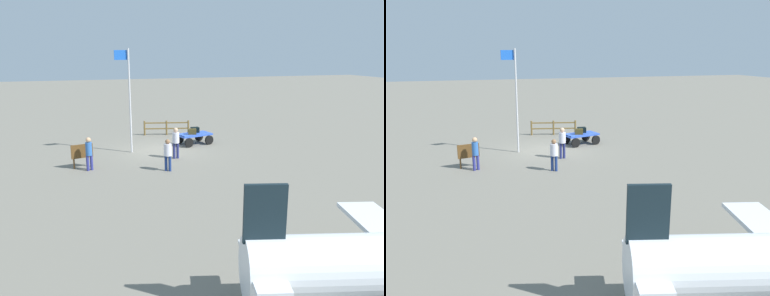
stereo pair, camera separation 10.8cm
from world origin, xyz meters
The scene contains 10 objects.
ground_plane centered at (0.00, 0.00, 0.00)m, with size 120.00×120.00×0.00m, color slate.
luggage_cart centered at (-2.29, -0.83, 0.49)m, with size 2.31×1.76×0.67m.
suitcase_tan centered at (-2.46, -1.17, 0.83)m, with size 0.52×0.41×0.33m.
suitcase_maroon centered at (-2.13, -0.68, 0.84)m, with size 0.55×0.40×0.34m.
worker_lead centered at (0.59, 4.24, 0.94)m, with size 0.53×0.53×1.58m.
worker_trailing centered at (-0.36, 2.12, 1.02)m, with size 0.42×0.42×1.70m.
worker_supervisor centered at (4.23, 3.04, 0.95)m, with size 0.40×0.40×1.65m.
flagpole centered at (1.81, 0.08, 3.33)m, with size 0.83×0.19×5.82m.
signboard centered at (4.54, 2.48, 0.78)m, with size 1.06×0.31×1.20m.
wooden_fence centered at (-1.30, -4.05, 0.57)m, with size 3.07×0.77×1.00m.
Camera 1 is at (4.84, 22.28, 5.70)m, focal length 37.15 mm.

